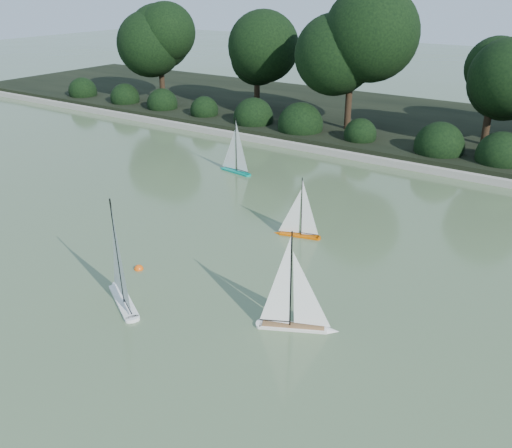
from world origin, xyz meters
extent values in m
plane|color=#415331|center=(0.00, 0.00, 0.00)|extent=(80.00, 80.00, 0.00)
cube|color=gray|center=(0.00, 9.00, 0.09)|extent=(40.00, 0.35, 0.18)
cube|color=black|center=(0.00, 13.00, 0.15)|extent=(40.00, 8.00, 0.30)
cylinder|color=black|center=(-11.00, 11.20, 0.76)|extent=(0.20, 0.20, 1.51)
sphere|color=black|center=(-11.00, 11.20, 2.58)|extent=(2.38, 2.38, 2.38)
cylinder|color=black|center=(-7.00, 11.80, 0.68)|extent=(0.20, 0.20, 1.37)
sphere|color=black|center=(-7.00, 11.80, 2.38)|extent=(2.24, 2.24, 2.24)
cylinder|color=black|center=(-3.00, 10.90, 0.83)|extent=(0.20, 0.20, 1.66)
sphere|color=black|center=(-3.00, 10.90, 2.85)|extent=(2.66, 2.66, 2.66)
cylinder|color=black|center=(1.00, 11.40, 0.63)|extent=(0.20, 0.20, 1.26)
sphere|color=black|center=(1.00, 11.40, 2.21)|extent=(2.10, 2.10, 2.10)
sphere|color=black|center=(-14.00, 9.90, 0.45)|extent=(1.10, 1.10, 1.10)
sphere|color=black|center=(-12.00, 9.90, 0.45)|extent=(1.10, 1.10, 1.10)
sphere|color=black|center=(-10.00, 9.90, 0.45)|extent=(1.10, 1.10, 1.10)
sphere|color=black|center=(-8.00, 9.90, 0.45)|extent=(1.10, 1.10, 1.10)
sphere|color=black|center=(-6.00, 9.90, 0.45)|extent=(1.10, 1.10, 1.10)
sphere|color=black|center=(-4.00, 9.90, 0.45)|extent=(1.10, 1.10, 1.10)
sphere|color=black|center=(-2.00, 9.90, 0.45)|extent=(1.10, 1.10, 1.10)
sphere|color=black|center=(0.00, 9.90, 0.45)|extent=(1.10, 1.10, 1.10)
sphere|color=black|center=(2.00, 9.90, 0.45)|extent=(1.10, 1.10, 1.10)
cube|color=white|center=(-1.45, -0.02, 0.05)|extent=(1.06, 0.74, 0.11)
cone|color=white|center=(-2.00, 0.30, 0.05)|extent=(0.30, 0.30, 0.22)
cylinder|color=white|center=(-0.98, -0.30, 0.05)|extent=(0.18, 0.18, 0.11)
cylinder|color=black|center=(-1.40, -0.05, 0.96)|extent=(0.03, 0.03, 1.70)
cylinder|color=black|center=(-1.19, -0.17, 0.18)|extent=(0.44, 0.27, 0.02)
cube|color=silver|center=(1.06, 0.86, 0.05)|extent=(0.95, 0.60, 0.10)
cone|color=silver|center=(1.56, 1.11, 0.05)|extent=(0.26, 0.26, 0.19)
cylinder|color=silver|center=(0.63, 0.64, 0.05)|extent=(0.16, 0.16, 0.10)
cube|color=olive|center=(1.06, 0.86, 0.10)|extent=(0.86, 0.53, 0.01)
cylinder|color=black|center=(1.02, 0.84, 0.84)|extent=(0.03, 0.03, 1.49)
cylinder|color=black|center=(0.83, 0.74, 0.15)|extent=(0.40, 0.21, 0.02)
cube|color=#CD5100|center=(-0.47, 3.64, 0.04)|extent=(0.78, 0.34, 0.08)
cone|color=#CD5100|center=(-0.90, 3.53, 0.04)|extent=(0.19, 0.19, 0.15)
cylinder|color=#CD5100|center=(-0.10, 3.74, 0.04)|extent=(0.11, 0.11, 0.08)
cylinder|color=black|center=(-0.43, 3.65, 0.67)|extent=(0.02, 0.02, 1.18)
cylinder|color=black|center=(-0.27, 3.70, 0.12)|extent=(0.34, 0.10, 0.01)
cube|color=#03806D|center=(-3.82, 6.15, 0.04)|extent=(0.91, 0.31, 0.09)
cone|color=#03806D|center=(-4.33, 6.23, 0.04)|extent=(0.20, 0.20, 0.18)
cylinder|color=#03806D|center=(-3.38, 6.08, 0.04)|extent=(0.12, 0.12, 0.09)
cylinder|color=black|center=(-3.78, 6.14, 0.78)|extent=(0.02, 0.02, 1.38)
cylinder|color=black|center=(-3.58, 6.11, 0.14)|extent=(0.41, 0.08, 0.01)
sphere|color=#E9510C|center=(-2.06, 0.91, 0.00)|extent=(0.16, 0.16, 0.16)
camera|label=1|loc=(4.50, -5.13, 4.60)|focal=40.00mm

